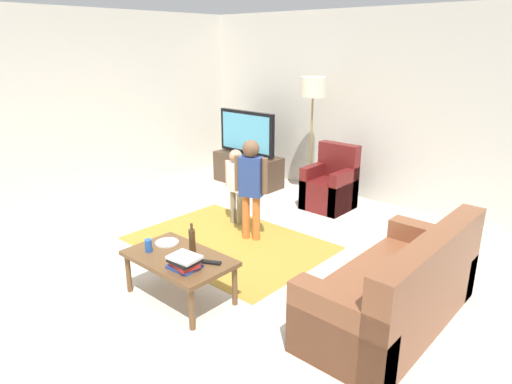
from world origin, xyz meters
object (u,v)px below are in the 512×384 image
armchair (331,187)px  bottle (192,241)px  tv_stand (248,170)px  couch (401,293)px  child_near_tv (236,180)px  soda_can (149,246)px  child_center (251,181)px  plate (167,243)px  tv_remote (211,262)px  tv (247,134)px  coffee_table (179,261)px  floor_lamp (313,94)px  book_stack (185,262)px

armchair → bottle: 2.88m
tv_stand → couch: (3.62, -2.07, 0.05)m
child_near_tv → soda_can: (0.59, -1.75, -0.11)m
bottle → child_center: bearing=109.4°
soda_can → plate: soda_can is taller
tv_remote → soda_can: size_ratio=1.42×
armchair → child_center: 1.62m
tv → coffee_table: 3.59m
tv_stand → plate: tv_stand is taller
tv → floor_lamp: 1.34m
child_near_tv → soda_can: 1.85m
tv → soda_can: (1.66, -3.11, -0.37)m
floor_lamp → bottle: bearing=-74.3°
armchair → child_center: (-0.10, -1.56, 0.43)m
tv → plate: tv is taller
couch → plate: bearing=-156.9°
tv → couch: 4.19m
child_center → child_near_tv: bearing=153.8°
couch → book_stack: bearing=-143.8°
book_stack → plate: 0.57m
bottle → child_near_tv: bearing=121.3°
armchair → book_stack: armchair is taller
tv → soda_can: bearing=-61.9°
tv_stand → armchair: 1.64m
tv_stand → soda_can: size_ratio=10.00×
coffee_table → plate: size_ratio=4.55×
tv → plate: bearing=-60.4°
armchair → floor_lamp: 1.36m
tv_remote → book_stack: bearing=-140.4°
couch → tv_remote: couch is taller
tv_stand → tv_remote: 3.69m
couch → bottle: 1.84m
coffee_table → soda_can: 0.32m
floor_lamp → coffee_table: bearing=-75.7°
armchair → floor_lamp: bearing=159.3°
armchair → child_center: child_center is taller
tv_stand → couch: size_ratio=0.67×
coffee_table → tv_remote: (0.32, 0.10, 0.06)m
armchair → tv_remote: armchair is taller
tv → tv_remote: tv is taller
tv_stand → coffee_table: (1.94, -3.01, 0.13)m
floor_lamp → tv: bearing=-171.3°
floor_lamp → bottle: (0.86, -3.04, -1.00)m
floor_lamp → tv_remote: 3.44m
coffee_table → child_near_tv: bearing=118.0°
floor_lamp → child_near_tv: 1.80m
child_near_tv → coffee_table: bearing=-62.0°
armchair → soda_can: bearing=-89.6°
tv_stand → tv_remote: tv_stand is taller
bottle → plate: 0.37m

